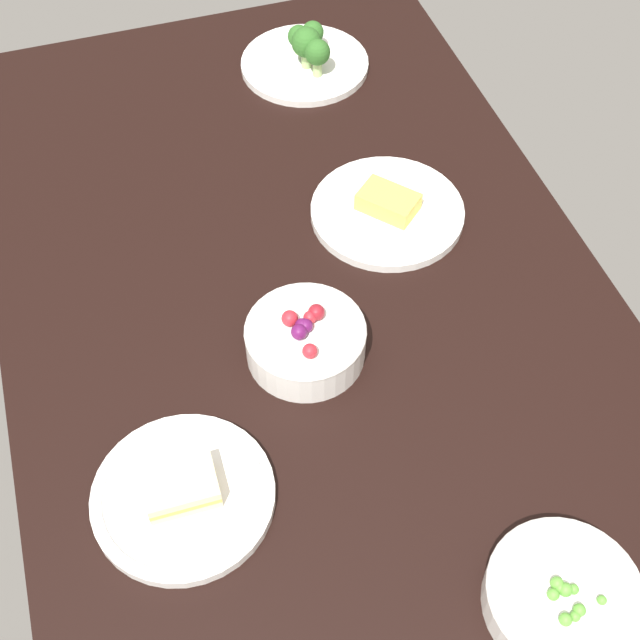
{
  "coord_description": "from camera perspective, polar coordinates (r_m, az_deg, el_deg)",
  "views": [
    {
      "loc": [
        -67.44,
        21.72,
        97.95
      ],
      "look_at": [
        0.0,
        0.0,
        6.0
      ],
      "focal_mm": 48.95,
      "sensor_mm": 36.0,
      "label": 1
    }
  ],
  "objects": [
    {
      "name": "plate_cheese",
      "position": [
        1.31,
        4.43,
        7.18
      ],
      "size": [
        22.95,
        22.95,
        4.24
      ],
      "color": "white",
      "rests_on": "dining_table"
    },
    {
      "name": "plate_broccoli",
      "position": [
        1.58,
        -0.93,
        16.79
      ],
      "size": [
        22.29,
        22.29,
        8.63
      ],
      "color": "white",
      "rests_on": "dining_table"
    },
    {
      "name": "bowl_peas",
      "position": [
        1.01,
        15.58,
        -17.05
      ],
      "size": [
        16.89,
        16.89,
        5.46
      ],
      "color": "white",
      "rests_on": "dining_table"
    },
    {
      "name": "bowl_berries",
      "position": [
        1.13,
        -0.95,
        -1.31
      ],
      "size": [
        15.8,
        15.8,
        7.24
      ],
      "color": "white",
      "rests_on": "dining_table"
    },
    {
      "name": "plate_sandwich",
      "position": [
        1.05,
        -8.96,
        -11.2
      ],
      "size": [
        21.57,
        21.57,
        4.65
      ],
      "color": "white",
      "rests_on": "dining_table"
    },
    {
      "name": "dining_table",
      "position": [
        1.19,
        0.0,
        -1.17
      ],
      "size": [
        152.48,
        83.46,
        4.0
      ],
      "primitive_type": "cube",
      "color": "black",
      "rests_on": "ground"
    }
  ]
}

